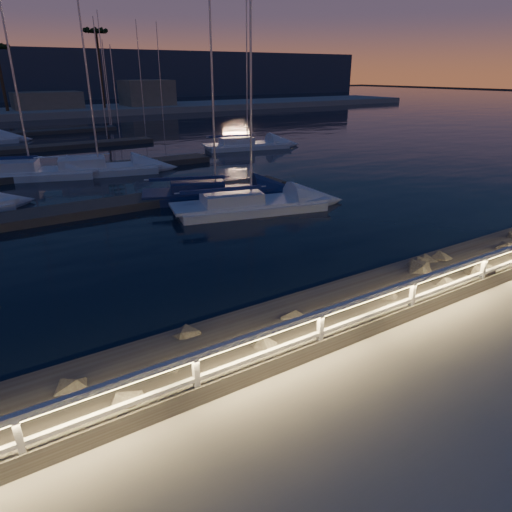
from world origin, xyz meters
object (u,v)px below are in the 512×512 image
object	(u,v)px
sailboat_d	(247,204)
sailboat_l	(245,144)
sailboat_g	(96,168)
sailboat_h	(212,192)
guard_rail	(281,336)
sailboat_c	(28,172)

from	to	relation	value
sailboat_d	sailboat_l	bearing A→B (deg)	72.54
sailboat_g	sailboat_h	world-z (taller)	sailboat_g
guard_rail	sailboat_d	size ratio (longest dim) A/B	3.35
guard_rail	sailboat_h	distance (m)	16.34
guard_rail	sailboat_d	bearing A→B (deg)	61.52
sailboat_c	sailboat_d	distance (m)	16.14
sailboat_d	sailboat_g	size ratio (longest dim) A/B	0.96
sailboat_c	sailboat_h	world-z (taller)	sailboat_c
sailboat_c	sailboat_d	bearing A→B (deg)	-41.30
sailboat_c	sailboat_l	distance (m)	18.40
sailboat_c	sailboat_g	distance (m)	4.19
sailboat_g	sailboat_l	size ratio (longest dim) A/B	1.03
sailboat_c	sailboat_l	bearing A→B (deg)	27.90
sailboat_d	sailboat_h	xyz separation A→B (m)	(-0.37, 3.05, -0.00)
sailboat_g	sailboat_h	xyz separation A→B (m)	(3.64, -9.88, -0.03)
sailboat_h	sailboat_l	world-z (taller)	sailboat_l
sailboat_g	sailboat_l	bearing A→B (deg)	28.02
sailboat_c	sailboat_d	xyz separation A→B (m)	(8.06, -13.98, -0.04)
guard_rail	sailboat_c	size ratio (longest dim) A/B	3.13
sailboat_c	sailboat_l	size ratio (longest dim) A/B	1.07
guard_rail	sailboat_g	size ratio (longest dim) A/B	3.22
sailboat_d	sailboat_c	bearing A→B (deg)	133.36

